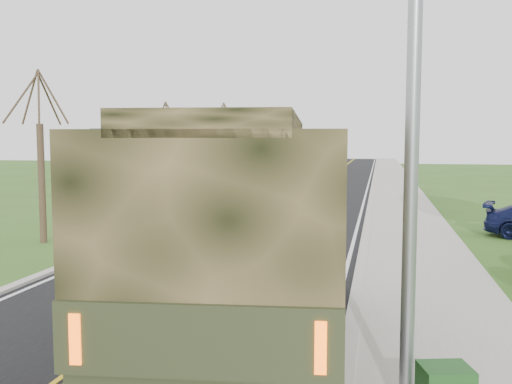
% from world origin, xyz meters
% --- Properties ---
extents(ground, '(160.00, 160.00, 0.00)m').
position_xyz_m(ground, '(0.00, 0.00, 0.00)').
color(ground, '#33531B').
rests_on(ground, ground).
extents(road, '(8.00, 120.00, 0.01)m').
position_xyz_m(road, '(0.00, 40.00, 0.01)').
color(road, black).
rests_on(road, ground).
extents(curb_right, '(0.30, 120.00, 0.12)m').
position_xyz_m(curb_right, '(4.15, 40.00, 0.06)').
color(curb_right, '#9E998E').
rests_on(curb_right, ground).
extents(sidewalk_right, '(3.20, 120.00, 0.10)m').
position_xyz_m(sidewalk_right, '(5.90, 40.00, 0.05)').
color(sidewalk_right, '#9E998E').
rests_on(sidewalk_right, ground).
extents(curb_left, '(0.30, 120.00, 0.10)m').
position_xyz_m(curb_left, '(-4.15, 40.00, 0.05)').
color(curb_left, '#9E998E').
rests_on(curb_left, ground).
extents(street_light, '(1.65, 0.22, 8.00)m').
position_xyz_m(street_light, '(4.90, -0.50, 4.43)').
color(street_light, gray).
rests_on(street_light, ground).
extents(bare_tree_a, '(1.93, 2.26, 6.08)m').
position_xyz_m(bare_tree_a, '(-7.00, 10.00, 2.63)').
color(bare_tree_a, '#38281C').
rests_on(bare_tree_a, ground).
extents(bare_tree_b, '(1.83, 2.14, 5.73)m').
position_xyz_m(bare_tree_b, '(-7.00, 22.00, 2.48)').
color(bare_tree_b, '#38281C').
rests_on(bare_tree_b, ground).
extents(bare_tree_c, '(2.04, 2.39, 6.42)m').
position_xyz_m(bare_tree_c, '(-7.00, 34.00, 2.78)').
color(bare_tree_c, '#38281C').
rests_on(bare_tree_c, ground).
extents(bare_tree_d, '(1.88, 2.20, 5.91)m').
position_xyz_m(bare_tree_d, '(-7.00, 46.00, 2.55)').
color(bare_tree_d, '#38281C').
rests_on(bare_tree_d, ground).
extents(commercial_building, '(25.50, 21.50, 5.65)m').
position_xyz_m(commercial_building, '(-15.98, 55.97, 2.69)').
color(commercial_building, tan).
rests_on(commercial_building, ground).
extents(military_truck, '(3.65, 8.19, 3.96)m').
position_xyz_m(military_truck, '(2.50, 0.81, 2.27)').
color(military_truck, black).
rests_on(military_truck, ground).
extents(suv_champagne, '(2.66, 5.56, 1.53)m').
position_xyz_m(suv_champagne, '(-1.03, 15.72, 0.77)').
color(suv_champagne, '#A4825C').
rests_on(suv_champagne, ground).
extents(sedan_silver, '(1.78, 3.88, 1.23)m').
position_xyz_m(sedan_silver, '(-0.80, 28.89, 0.62)').
color(sedan_silver, '#ABABAF').
rests_on(sedan_silver, ground).
extents(lot_car_dark, '(4.36, 2.10, 1.44)m').
position_xyz_m(lot_car_dark, '(-13.55, 44.11, 0.72)').
color(lot_car_dark, black).
rests_on(lot_car_dark, ground).
extents(lot_car_silver, '(4.51, 1.91, 1.45)m').
position_xyz_m(lot_car_silver, '(-11.46, 46.97, 0.72)').
color(lot_car_silver, '#A4A4A9').
rests_on(lot_car_silver, ground).
extents(lot_car_navy, '(5.40, 3.88, 1.45)m').
position_xyz_m(lot_car_navy, '(-6.99, 50.00, 0.73)').
color(lot_car_navy, '#0E1334').
rests_on(lot_car_navy, ground).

